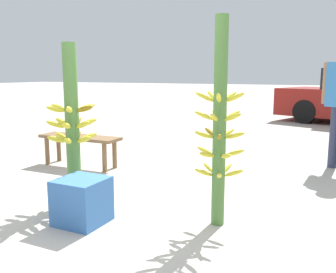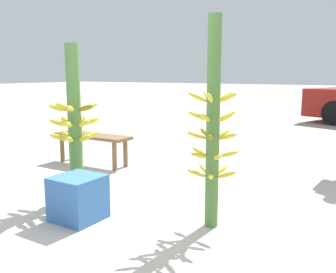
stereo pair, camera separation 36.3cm
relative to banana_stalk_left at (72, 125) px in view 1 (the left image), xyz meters
name	(u,v)px [view 1 (the left image)]	position (x,y,z in m)	size (l,w,h in m)	color
ground_plane	(135,216)	(0.72, -0.06, -0.78)	(80.00, 80.00, 0.00)	#B2AA9E
banana_stalk_left	(72,125)	(0.00, 0.00, 0.00)	(0.50, 0.48, 1.55)	#4C7A38
banana_stalk_center	(220,126)	(1.44, 0.11, 0.06)	(0.43, 0.43, 1.72)	#4C7A38
market_bench	(80,141)	(-0.91, 1.20, -0.43)	(1.18, 0.34, 0.42)	brown
produce_crate	(82,201)	(0.39, -0.37, -0.58)	(0.39, 0.39, 0.39)	#386BB2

